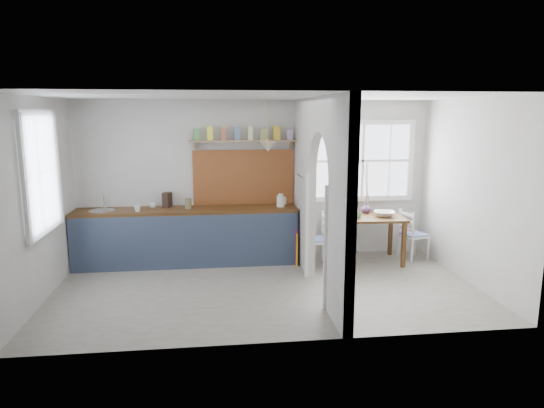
{
  "coord_description": "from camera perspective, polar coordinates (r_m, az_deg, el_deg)",
  "views": [
    {
      "loc": [
        -0.71,
        -6.32,
        2.38
      ],
      "look_at": [
        0.1,
        0.26,
        1.14
      ],
      "focal_mm": 32.0,
      "sensor_mm": 36.0,
      "label": 1
    }
  ],
  "objects": [
    {
      "name": "sink",
      "position": [
        7.96,
        -19.38,
        -0.82
      ],
      "size": [
        0.4,
        0.4,
        0.02
      ],
      "primitive_type": "cylinder",
      "color": "silver",
      "rests_on": "counter"
    },
    {
      "name": "kettle",
      "position": [
        7.81,
        1.03,
        0.43
      ],
      "size": [
        0.21,
        0.19,
        0.21
      ],
      "primitive_type": null,
      "rotation": [
        0.0,
        0.0,
        0.33
      ],
      "color": "white",
      "rests_on": "counter"
    },
    {
      "name": "jar",
      "position": [
        7.77,
        -9.82,
        0.06
      ],
      "size": [
        0.13,
        0.13,
        0.16
      ],
      "primitive_type": "cylinder",
      "rotation": [
        0.0,
        0.0,
        0.3
      ],
      "color": "brown",
      "rests_on": "counter"
    },
    {
      "name": "bowl",
      "position": [
        7.97,
        13.09,
        -1.12
      ],
      "size": [
        0.39,
        0.39,
        0.08
      ],
      "primitive_type": "imported",
      "rotation": [
        0.0,
        0.0,
        -0.22
      ],
      "color": "white",
      "rests_on": "dining_table"
    },
    {
      "name": "knife_block",
      "position": [
        7.94,
        -12.23,
        0.48
      ],
      "size": [
        0.16,
        0.18,
        0.24
      ],
      "primitive_type": "cube",
      "rotation": [
        0.0,
        0.0,
        -0.37
      ],
      "color": "#41281F",
      "rests_on": "counter"
    },
    {
      "name": "shelf",
      "position": [
        7.84,
        -3.36,
        7.82
      ],
      "size": [
        1.75,
        0.2,
        0.21
      ],
      "color": "#946D4B",
      "rests_on": "walls"
    },
    {
      "name": "pendant_lamp",
      "position": [
        7.54,
        -0.47,
        6.78
      ],
      "size": [
        0.26,
        0.26,
        0.16
      ],
      "primitive_type": "cone",
      "color": "beige",
      "rests_on": "ceiling"
    },
    {
      "name": "dining_table",
      "position": [
        8.02,
        10.74,
        -4.04
      ],
      "size": [
        1.26,
        0.88,
        0.76
      ],
      "primitive_type": null,
      "rotation": [
        0.0,
        0.0,
        -0.06
      ],
      "color": "#4D3013",
      "rests_on": "floor"
    },
    {
      "name": "utensil_rail",
      "position": [
        7.4,
        3.3,
        3.34
      ],
      "size": [
        0.02,
        0.5,
        0.02
      ],
      "primitive_type": "cylinder",
      "rotation": [
        1.57,
        0.0,
        0.0
      ],
      "color": "silver",
      "rests_on": "partition"
    },
    {
      "name": "vase",
      "position": [
        8.17,
        10.99,
        -0.46
      ],
      "size": [
        0.21,
        0.21,
        0.17
      ],
      "primitive_type": "imported",
      "rotation": [
        0.0,
        0.0,
        0.39
      ],
      "color": "#56325C",
      "rests_on": "dining_table"
    },
    {
      "name": "partition",
      "position": [
        6.6,
        5.37,
        2.44
      ],
      "size": [
        0.12,
        3.2,
        2.6
      ],
      "color": "#B9B4A8",
      "rests_on": "floor"
    },
    {
      "name": "plate",
      "position": [
        7.73,
        8.28,
        -1.57
      ],
      "size": [
        0.21,
        0.21,
        0.02
      ],
      "primitive_type": "cylinder",
      "rotation": [
        0.0,
        0.0,
        -0.07
      ],
      "color": "black",
      "rests_on": "dining_table"
    },
    {
      "name": "ceiling",
      "position": [
        6.37,
        -0.65,
        12.56
      ],
      "size": [
        5.8,
        3.2,
        0.01
      ],
      "primitive_type": "cube",
      "color": "#B9B4A8",
      "rests_on": "walls"
    },
    {
      "name": "towel_orange",
      "position": [
        7.67,
        2.94,
        -5.56
      ],
      "size": [
        0.02,
        0.03,
        0.56
      ],
      "primitive_type": "cube",
      "color": "orange",
      "rests_on": "counter"
    },
    {
      "name": "counter",
      "position": [
        7.9,
        -9.89,
        -3.67
      ],
      "size": [
        3.5,
        0.6,
        0.9
      ],
      "color": "#4D3013",
      "rests_on": "floor"
    },
    {
      "name": "nook_window",
      "position": [
        8.31,
        10.62,
        5.02
      ],
      "size": [
        1.76,
        0.1,
        1.3
      ],
      "primitive_type": null,
      "color": "white",
      "rests_on": "walls"
    },
    {
      "name": "floor",
      "position": [
        6.79,
        -0.6,
        -9.93
      ],
      "size": [
        5.8,
        3.2,
        0.01
      ],
      "primitive_type": "cube",
      "color": "gray",
      "rests_on": "ground"
    },
    {
      "name": "walls",
      "position": [
        6.45,
        -0.63,
        0.95
      ],
      "size": [
        5.81,
        3.21,
        2.6
      ],
      "color": "#B9B4A8",
      "rests_on": "floor"
    },
    {
      "name": "mug_b",
      "position": [
        7.91,
        -13.92,
        -0.18
      ],
      "size": [
        0.13,
        0.13,
        0.09
      ],
      "primitive_type": "imported",
      "rotation": [
        0.0,
        0.0,
        -0.19
      ],
      "color": "white",
      "rests_on": "counter"
    },
    {
      "name": "chair_left",
      "position": [
        7.73,
        4.98,
        -4.16
      ],
      "size": [
        0.39,
        0.39,
        0.84
      ],
      "primitive_type": null,
      "rotation": [
        0.0,
        0.0,
        -1.58
      ],
      "color": "silver",
      "rests_on": "floor"
    },
    {
      "name": "table_cup",
      "position": [
        7.74,
        10.12,
        -1.31
      ],
      "size": [
        0.13,
        0.13,
        0.09
      ],
      "primitive_type": "imported",
      "rotation": [
        0.0,
        0.0,
        -0.31
      ],
      "color": "#5C8D58",
      "rests_on": "dining_table"
    },
    {
      "name": "backsplash",
      "position": [
        7.98,
        -3.35,
        3.15
      ],
      "size": [
        1.65,
        0.03,
        0.9
      ],
      "primitive_type": "cube",
      "color": "brown",
      "rests_on": "walls"
    },
    {
      "name": "towel_magenta",
      "position": [
        7.7,
        2.89,
        -5.3
      ],
      "size": [
        0.02,
        0.03,
        0.6
      ],
      "primitive_type": "cube",
      "color": "#AE154E",
      "rests_on": "counter"
    },
    {
      "name": "kitchen_window",
      "position": [
        6.72,
        -25.78,
        3.29
      ],
      "size": [
        0.1,
        1.16,
        1.5
      ],
      "primitive_type": null,
      "color": "white",
      "rests_on": "walls"
    },
    {
      "name": "mug_a",
      "position": [
        7.71,
        -15.55,
        -0.49
      ],
      "size": [
        0.12,
        0.12,
        0.1
      ],
      "primitive_type": "imported",
      "rotation": [
        0.0,
        0.0,
        -0.07
      ],
      "color": "silver",
      "rests_on": "counter"
    },
    {
      "name": "chair_right",
      "position": [
        8.4,
        16.36,
        -3.43
      ],
      "size": [
        0.46,
        0.46,
        0.82
      ],
      "primitive_type": null,
      "rotation": [
        0.0,
        0.0,
        1.86
      ],
      "color": "silver",
      "rests_on": "floor"
    }
  ]
}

